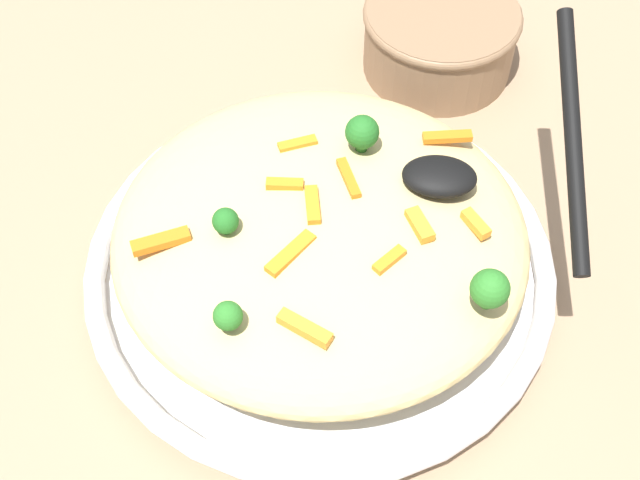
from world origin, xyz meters
The scene contains 20 objects.
ground_plane centered at (0.00, 0.00, 0.00)m, with size 2.40×2.40×0.00m, color #9E7F60.
serving_bowl centered at (0.00, 0.00, 0.02)m, with size 0.37×0.37×0.04m.
pasta_mound centered at (0.00, 0.00, 0.07)m, with size 0.32×0.31×0.07m, color #D1BA7A.
carrot_piece_0 centered at (0.02, 0.04, 0.10)m, with size 0.04×0.01×0.01m, color orange.
carrot_piece_1 centered at (0.00, 0.10, 0.09)m, with size 0.04×0.01×0.01m, color orange.
carrot_piece_2 centered at (-0.09, -0.09, 0.09)m, with size 0.04×0.01×0.01m, color orange.
carrot_piece_3 centered at (-0.11, 0.00, 0.09)m, with size 0.03×0.01×0.01m, color orange.
carrot_piece_4 centered at (-0.07, 0.01, 0.10)m, with size 0.03×0.01×0.01m, color orange.
carrot_piece_5 centered at (0.03, -0.02, 0.10)m, with size 0.03×0.01×0.01m, color orange.
carrot_piece_6 centered at (0.01, 0.00, 0.10)m, with size 0.03×0.01×0.01m, color orange.
carrot_piece_7 centered at (-0.05, 0.04, 0.10)m, with size 0.03×0.01×0.01m, color orange.
carrot_piece_8 centered at (-0.02, -0.03, 0.10)m, with size 0.04×0.01×0.01m, color orange.
carrot_piece_9 centered at (0.02, -0.06, 0.10)m, with size 0.03×0.01×0.01m, color orange.
carrot_piece_10 centered at (0.11, 0.04, 0.09)m, with size 0.04×0.01×0.01m, color orange.
broccoli_floret_0 centered at (-0.03, -0.06, 0.11)m, with size 0.03×0.03×0.03m.
broccoli_floret_1 centered at (0.05, 0.10, 0.10)m, with size 0.02×0.02×0.02m.
broccoli_floret_2 centered at (0.06, 0.03, 0.11)m, with size 0.02×0.02×0.02m.
broccoli_floret_3 centered at (-0.12, 0.07, 0.11)m, with size 0.03×0.03×0.03m.
serving_spoon centered at (-0.12, -0.04, 0.12)m, with size 0.13×0.19×0.09m.
companion_bowl centered at (-0.09, -0.27, 0.04)m, with size 0.15×0.15×0.07m.
Camera 1 is at (-0.04, 0.40, 0.60)m, focal length 49.63 mm.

